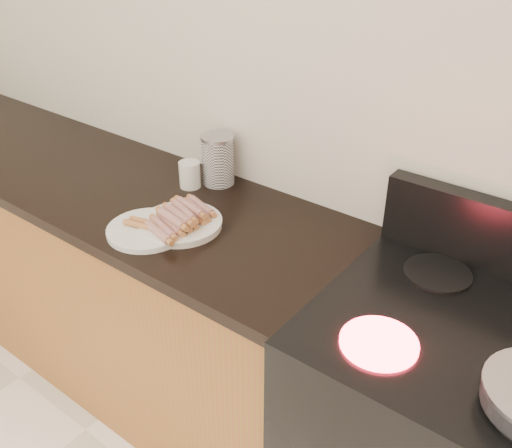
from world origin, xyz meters
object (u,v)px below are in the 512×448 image
Objects in this scene: mug at (190,175)px; side_plate at (147,230)px; main_plate at (181,225)px; canister at (218,160)px.

side_plate is at bearing -70.56° from mug.
main_plate and side_plate have the same top height.
canister is (-0.05, 0.39, 0.08)m from side_plate.
main_plate is at bearing 55.57° from side_plate.
main_plate is at bearing -70.56° from canister.
main_plate is 2.74× the size of mug.
main_plate is 1.43× the size of canister.
canister is at bearing 109.44° from main_plate.
side_plate is at bearing -124.43° from main_plate.
canister is 0.11m from mug.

